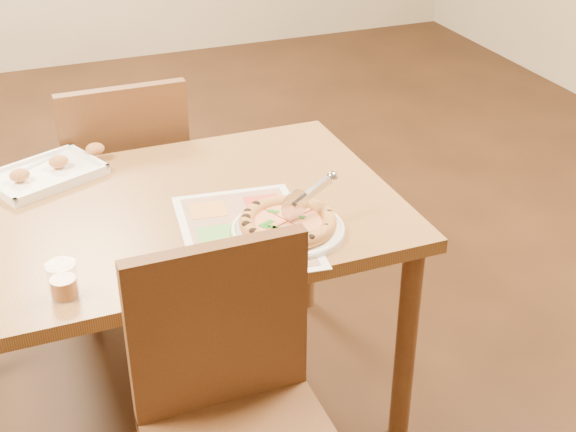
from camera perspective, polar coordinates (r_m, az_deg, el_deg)
name	(u,v)px	position (r m, az deg, el deg)	size (l,w,h in m)	color
dining_table	(166,237)	(2.28, -8.70, -1.47)	(1.30, 0.85, 0.72)	olive
chair_near	(233,391)	(1.85, -3.93, -12.32)	(0.42, 0.42, 0.47)	brown
chair_far	(125,170)	(2.84, -11.53, 3.22)	(0.42, 0.42, 0.47)	brown
plate	(288,230)	(2.11, 0.00, -0.99)	(0.30, 0.30, 0.02)	white
pizza	(288,223)	(2.10, 0.00, -0.47)	(0.26, 0.26, 0.04)	#CB8F45
pizza_cutter	(307,196)	(2.09, 1.37, 1.43)	(0.17, 0.06, 0.10)	silver
appetizer_tray	(48,173)	(2.49, -16.69, 2.95)	(0.38, 0.32, 0.06)	white
glass_tumbler	(63,282)	(1.92, -15.70, -4.54)	(0.07, 0.07, 0.09)	#803C09
menu	(246,231)	(2.12, -3.01, -1.05)	(0.33, 0.47, 0.01)	white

